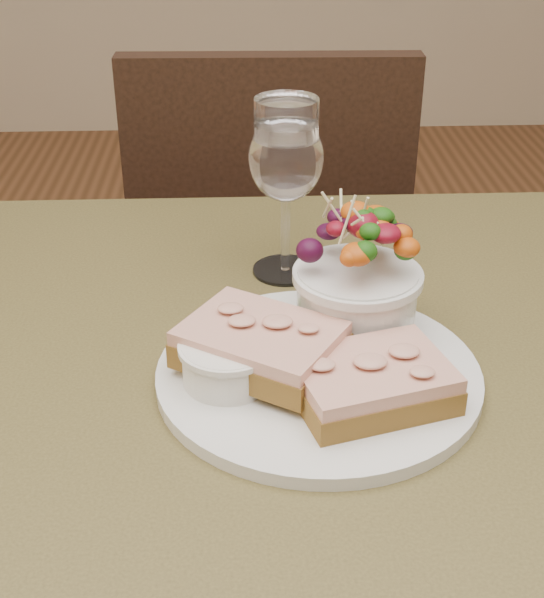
{
  "coord_description": "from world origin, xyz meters",
  "views": [
    {
      "loc": [
        -0.05,
        -0.6,
        1.17
      ],
      "look_at": [
        -0.02,
        0.02,
        0.81
      ],
      "focal_mm": 50.0,
      "sensor_mm": 36.0,
      "label": 1
    }
  ],
  "objects_px": {
    "chair_far": "(268,358)",
    "sandwich_back": "(261,345)",
    "sandwich_front": "(371,381)",
    "cafe_table": "(293,461)",
    "ramekin": "(228,360)",
    "salad_bowl": "(358,273)",
    "wine_glass": "(286,163)",
    "dinner_plate": "(318,375)"
  },
  "relations": [
    {
      "from": "dinner_plate",
      "to": "ramekin",
      "type": "height_order",
      "value": "ramekin"
    },
    {
      "from": "sandwich_back",
      "to": "wine_glass",
      "type": "xyz_separation_m",
      "value": [
        0.03,
        0.2,
        0.09
      ]
    },
    {
      "from": "dinner_plate",
      "to": "ramekin",
      "type": "bearing_deg",
      "value": -170.15
    },
    {
      "from": "dinner_plate",
      "to": "sandwich_front",
      "type": "distance_m",
      "value": 0.06
    },
    {
      "from": "sandwich_back",
      "to": "salad_bowl",
      "type": "relative_size",
      "value": 1.25
    },
    {
      "from": "sandwich_back",
      "to": "salad_bowl",
      "type": "xyz_separation_m",
      "value": [
        0.09,
        0.06,
        0.03
      ]
    },
    {
      "from": "chair_far",
      "to": "ramekin",
      "type": "relative_size",
      "value": 11.83
    },
    {
      "from": "cafe_table",
      "to": "wine_glass",
      "type": "distance_m",
      "value": 0.29
    },
    {
      "from": "cafe_table",
      "to": "dinner_plate",
      "type": "bearing_deg",
      "value": -36.12
    },
    {
      "from": "ramekin",
      "to": "salad_bowl",
      "type": "relative_size",
      "value": 0.6
    },
    {
      "from": "sandwich_front",
      "to": "cafe_table",
      "type": "bearing_deg",
      "value": 118.45
    },
    {
      "from": "chair_far",
      "to": "sandwich_back",
      "type": "height_order",
      "value": "chair_far"
    },
    {
      "from": "chair_far",
      "to": "sandwich_back",
      "type": "xyz_separation_m",
      "value": [
        -0.03,
        -0.72,
        0.49
      ]
    },
    {
      "from": "wine_glass",
      "to": "ramekin",
      "type": "bearing_deg",
      "value": -105.46
    },
    {
      "from": "chair_far",
      "to": "salad_bowl",
      "type": "height_order",
      "value": "chair_far"
    },
    {
      "from": "cafe_table",
      "to": "ramekin",
      "type": "relative_size",
      "value": 10.52
    },
    {
      "from": "dinner_plate",
      "to": "cafe_table",
      "type": "bearing_deg",
      "value": 143.88
    },
    {
      "from": "wine_glass",
      "to": "dinner_plate",
      "type": "bearing_deg",
      "value": -85.16
    },
    {
      "from": "chair_far",
      "to": "dinner_plate",
      "type": "relative_size",
      "value": 3.23
    },
    {
      "from": "cafe_table",
      "to": "chair_far",
      "type": "distance_m",
      "value": 0.79
    },
    {
      "from": "sandwich_front",
      "to": "wine_glass",
      "type": "distance_m",
      "value": 0.27
    },
    {
      "from": "sandwich_back",
      "to": "wine_glass",
      "type": "relative_size",
      "value": 0.91
    },
    {
      "from": "salad_bowl",
      "to": "cafe_table",
      "type": "bearing_deg",
      "value": -140.12
    },
    {
      "from": "cafe_table",
      "to": "chair_far",
      "type": "xyz_separation_m",
      "value": [
        0.0,
        0.71,
        -0.36
      ]
    },
    {
      "from": "sandwich_front",
      "to": "sandwich_back",
      "type": "bearing_deg",
      "value": 136.35
    },
    {
      "from": "sandwich_back",
      "to": "sandwich_front",
      "type": "bearing_deg",
      "value": 4.91
    },
    {
      "from": "salad_bowl",
      "to": "sandwich_front",
      "type": "bearing_deg",
      "value": -90.67
    },
    {
      "from": "sandwich_front",
      "to": "sandwich_back",
      "type": "height_order",
      "value": "sandwich_back"
    },
    {
      "from": "dinner_plate",
      "to": "wine_glass",
      "type": "xyz_separation_m",
      "value": [
        -0.02,
        0.2,
        0.12
      ]
    },
    {
      "from": "sandwich_back",
      "to": "ramekin",
      "type": "height_order",
      "value": "sandwich_back"
    },
    {
      "from": "cafe_table",
      "to": "sandwich_front",
      "type": "bearing_deg",
      "value": -45.28
    },
    {
      "from": "cafe_table",
      "to": "ramekin",
      "type": "distance_m",
      "value": 0.15
    },
    {
      "from": "sandwich_back",
      "to": "ramekin",
      "type": "relative_size",
      "value": 2.08
    },
    {
      "from": "chair_far",
      "to": "sandwich_back",
      "type": "distance_m",
      "value": 0.87
    },
    {
      "from": "sandwich_back",
      "to": "wine_glass",
      "type": "height_order",
      "value": "wine_glass"
    },
    {
      "from": "cafe_table",
      "to": "dinner_plate",
      "type": "distance_m",
      "value": 0.11
    },
    {
      "from": "chair_far",
      "to": "ramekin",
      "type": "xyz_separation_m",
      "value": [
        -0.06,
        -0.74,
        0.49
      ]
    },
    {
      "from": "cafe_table",
      "to": "chair_far",
      "type": "relative_size",
      "value": 0.89
    },
    {
      "from": "cafe_table",
      "to": "ramekin",
      "type": "height_order",
      "value": "ramekin"
    },
    {
      "from": "ramekin",
      "to": "sandwich_back",
      "type": "bearing_deg",
      "value": 28.2
    },
    {
      "from": "sandwich_front",
      "to": "sandwich_back",
      "type": "xyz_separation_m",
      "value": [
        -0.09,
        0.05,
        0.01
      ]
    },
    {
      "from": "sandwich_back",
      "to": "ramekin",
      "type": "distance_m",
      "value": 0.03
    }
  ]
}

